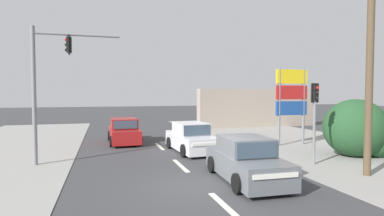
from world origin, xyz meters
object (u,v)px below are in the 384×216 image
Objects in this scene: sedan_oncoming_mid at (124,132)px; sedan_kerbside_parked at (246,161)px; shopping_plaza_sign at (292,96)px; sedan_oncoming_near at (191,138)px; utility_pole_foreground_right at (368,34)px; pedestal_signal_right_kerb at (315,110)px; traffic_signal_mast at (47,77)px.

sedan_kerbside_parked is at bearing -69.81° from sedan_oncoming_mid.
shopping_plaza_sign is 1.06× the size of sedan_oncoming_near.
utility_pole_foreground_right is 6.49m from sedan_kerbside_parked.
shopping_plaza_sign reaches higher than sedan_kerbside_parked.
utility_pole_foreground_right reaches higher than pedestal_signal_right_kerb.
sedan_oncoming_mid is (3.56, 5.13, -3.13)m from traffic_signal_mast.
traffic_signal_mast is at bearing 154.89° from utility_pole_foreground_right.
shopping_plaza_sign is 6.78m from sedan_oncoming_near.
sedan_oncoming_mid is at bearing 129.35° from sedan_oncoming_near.
sedan_oncoming_near is at bearing 126.19° from utility_pole_foreground_right.
sedan_oncoming_near is at bearing 93.24° from sedan_kerbside_parked.
sedan_oncoming_mid is at bearing 158.43° from shopping_plaza_sign.
utility_pole_foreground_right is 2.31× the size of sedan_oncoming_mid.
pedestal_signal_right_kerb is 5.13m from shopping_plaza_sign.
traffic_signal_mast reaches higher than sedan_oncoming_mid.
pedestal_signal_right_kerb is at bearing -46.23° from sedan_oncoming_near.
sedan_oncoming_mid is at bearing 110.19° from sedan_kerbside_parked.
utility_pole_foreground_right is 2.28× the size of sedan_oncoming_near.
shopping_plaza_sign is 1.08× the size of sedan_oncoming_mid.
traffic_signal_mast is at bearing 163.30° from pedestal_signal_right_kerb.
utility_pole_foreground_right reaches higher than sedan_oncoming_mid.
traffic_signal_mast is 1.30× the size of shopping_plaza_sign.
pedestal_signal_right_kerb is 0.83× the size of sedan_oncoming_mid.
traffic_signal_mast is 1.40× the size of sedan_oncoming_mid.
sedan_oncoming_mid is (-7.56, 8.47, -1.71)m from pedestal_signal_right_kerb.
sedan_oncoming_near is (-6.38, -0.17, -2.28)m from shopping_plaza_sign.
utility_pole_foreground_right is 7.33m from shopping_plaza_sign.
utility_pole_foreground_right is 12.97m from traffic_signal_mast.
pedestal_signal_right_kerb is 11.48m from sedan_oncoming_mid.
traffic_signal_mast is at bearing -174.31° from shopping_plaza_sign.
sedan_oncoming_mid is 0.99× the size of sedan_kerbside_parked.
traffic_signal_mast is at bearing 147.00° from sedan_kerbside_parked.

